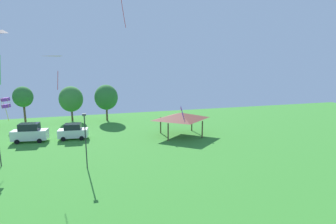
# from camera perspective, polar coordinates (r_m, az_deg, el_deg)

# --- Properties ---
(kite_flying_0) EXTENTS (0.47, 1.33, 1.36)m
(kite_flying_0) POSITION_cam_1_polar(r_m,az_deg,el_deg) (20.79, 3.24, -0.51)
(kite_flying_0) COLOR purple
(kite_flying_5) EXTENTS (2.43, 2.23, 2.81)m
(kite_flying_5) POSITION_cam_1_polar(r_m,az_deg,el_deg) (30.54, -22.34, 9.64)
(kite_flying_5) COLOR orange
(kite_flying_6) EXTENTS (0.83, 0.80, 2.68)m
(kite_flying_6) POSITION_cam_1_polar(r_m,az_deg,el_deg) (34.31, -31.83, 1.69)
(kite_flying_6) COLOR purple
(kite_flying_7) EXTENTS (2.81, 2.38, 3.80)m
(kite_flying_7) POSITION_cam_1_polar(r_m,az_deg,el_deg) (25.93, -32.17, 12.83)
(kite_flying_7) COLOR black
(parked_car_leftmost) EXTENTS (4.90, 2.38, 2.69)m
(parked_car_leftmost) POSITION_cam_1_polar(r_m,az_deg,el_deg) (42.18, -27.88, -4.03)
(parked_car_leftmost) COLOR silver
(parked_car_leftmost) RESTS_ON ground
(parked_car_second_from_left) EXTENTS (4.29, 2.31, 2.34)m
(parked_car_second_from_left) POSITION_cam_1_polar(r_m,az_deg,el_deg) (41.06, -19.95, -4.01)
(parked_car_second_from_left) COLOR silver
(parked_car_second_from_left) RESTS_ON ground
(park_pavilion) EXTENTS (6.90, 5.57, 3.60)m
(park_pavilion) POSITION_cam_1_polar(r_m,az_deg,el_deg) (40.20, 2.82, -0.85)
(park_pavilion) COLOR brown
(park_pavilion) RESTS_ON ground
(light_post_1) EXTENTS (0.36, 0.20, 5.96)m
(light_post_1) POSITION_cam_1_polar(r_m,az_deg,el_deg) (28.87, -17.52, -5.38)
(light_post_1) COLOR #2D2D33
(light_post_1) RESTS_ON ground
(treeline_tree_1) EXTENTS (3.37, 3.37, 6.98)m
(treeline_tree_1) POSITION_cam_1_polar(r_m,az_deg,el_deg) (53.41, -29.03, 2.88)
(treeline_tree_1) COLOR brown
(treeline_tree_1) RESTS_ON ground
(treeline_tree_2) EXTENTS (4.46, 4.46, 6.69)m
(treeline_tree_2) POSITION_cam_1_polar(r_m,az_deg,el_deg) (53.69, -20.36, 2.66)
(treeline_tree_2) COLOR brown
(treeline_tree_2) RESTS_ON ground
(treeline_tree_3) EXTENTS (4.41, 4.41, 6.98)m
(treeline_tree_3) POSITION_cam_1_polar(r_m,az_deg,el_deg) (51.87, -13.30, 3.12)
(treeline_tree_3) COLOR brown
(treeline_tree_3) RESTS_ON ground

